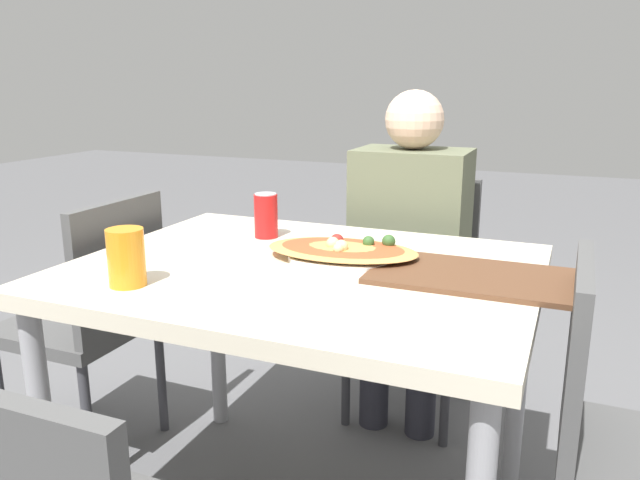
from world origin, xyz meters
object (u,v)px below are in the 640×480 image
(dining_table, at_px, (303,296))
(chair_far_seated, at_px, (415,281))
(chair_side_right, at_px, (632,443))
(pizza_main, at_px, (343,251))
(chair_side_left, at_px, (93,313))
(soda_can, at_px, (266,215))
(person_seated, at_px, (409,236))
(drink_glass, at_px, (126,257))

(dining_table, height_order, chair_far_seated, chair_far_seated)
(chair_side_right, xyz_separation_m, pizza_main, (-0.67, 0.16, 0.28))
(dining_table, xyz_separation_m, chair_side_right, (0.74, -0.07, -0.18))
(chair_side_left, distance_m, pizza_main, 0.85)
(chair_far_seated, xyz_separation_m, chair_side_right, (0.64, -0.82, 0.00))
(chair_side_right, height_order, pizza_main, chair_side_right)
(soda_can, bearing_deg, pizza_main, -24.39)
(chair_side_right, height_order, person_seated, person_seated)
(person_seated, bearing_deg, chair_side_left, 34.31)
(chair_far_seated, distance_m, drink_glass, 1.15)
(chair_side_right, relative_size, person_seated, 0.73)
(chair_side_left, bearing_deg, person_seated, -55.69)
(chair_side_left, distance_m, soda_can, 0.63)
(chair_side_left, distance_m, person_seated, 1.02)
(dining_table, bearing_deg, person_seated, 81.66)
(chair_far_seated, height_order, soda_can, soda_can)
(soda_can, distance_m, drink_glass, 0.50)
(pizza_main, relative_size, drink_glass, 3.14)
(person_seated, distance_m, drink_glass, 1.01)
(chair_side_right, xyz_separation_m, soda_can, (-0.95, 0.28, 0.32))
(drink_glass, bearing_deg, chair_far_seated, 69.73)
(chair_side_left, bearing_deg, dining_table, -95.88)
(chair_side_right, xyz_separation_m, person_seated, (-0.64, 0.71, 0.19))
(chair_far_seated, height_order, pizza_main, chair_far_seated)
(soda_can, bearing_deg, chair_side_left, -165.47)
(chair_side_left, distance_m, chair_side_right, 1.48)
(chair_far_seated, xyz_separation_m, pizza_main, (-0.03, -0.67, 0.28))
(soda_can, relative_size, drink_glass, 1.00)
(dining_table, distance_m, drink_glass, 0.43)
(chair_far_seated, bearing_deg, chair_side_left, 39.20)
(chair_far_seated, bearing_deg, person_seated, 90.00)
(chair_side_right, distance_m, drink_glass, 1.09)
(dining_table, distance_m, chair_side_right, 0.76)
(person_seated, distance_m, pizza_main, 0.56)
(chair_side_left, relative_size, drink_glass, 6.58)
(person_seated, bearing_deg, chair_far_seated, -90.00)
(chair_side_right, bearing_deg, chair_side_left, -95.65)
(person_seated, height_order, drink_glass, person_seated)
(chair_side_left, distance_m, drink_glass, 0.66)
(person_seated, bearing_deg, pizza_main, 87.42)
(chair_side_left, relative_size, person_seated, 0.73)
(person_seated, height_order, pizza_main, person_seated)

